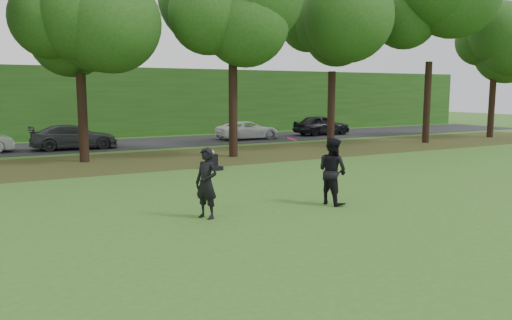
{
  "coord_description": "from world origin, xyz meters",
  "views": [
    {
      "loc": [
        -6.92,
        -10.39,
        3.29
      ],
      "look_at": [
        -0.07,
        2.33,
        1.3
      ],
      "focal_mm": 35.0,
      "sensor_mm": 36.0,
      "label": 1
    }
  ],
  "objects_px": {
    "frisbee": "(292,139)",
    "player_left": "(206,183)",
    "seated_person": "(213,162)",
    "player_right": "(332,171)"
  },
  "relations": [
    {
      "from": "player_right",
      "to": "seated_person",
      "type": "distance_m",
      "value": 7.76
    },
    {
      "from": "seated_person",
      "to": "player_right",
      "type": "bearing_deg",
      "value": -98.32
    },
    {
      "from": "frisbee",
      "to": "seated_person",
      "type": "height_order",
      "value": "frisbee"
    },
    {
      "from": "player_right",
      "to": "frisbee",
      "type": "relative_size",
      "value": 5.3
    },
    {
      "from": "player_left",
      "to": "player_right",
      "type": "relative_size",
      "value": 0.95
    },
    {
      "from": "player_left",
      "to": "frisbee",
      "type": "xyz_separation_m",
      "value": [
        2.35,
        -0.42,
        1.08
      ]
    },
    {
      "from": "player_left",
      "to": "frisbee",
      "type": "bearing_deg",
      "value": 52.64
    },
    {
      "from": "frisbee",
      "to": "player_left",
      "type": "bearing_deg",
      "value": 169.96
    },
    {
      "from": "player_left",
      "to": "player_right",
      "type": "bearing_deg",
      "value": 59.53
    },
    {
      "from": "player_left",
      "to": "player_right",
      "type": "height_order",
      "value": "player_right"
    }
  ]
}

